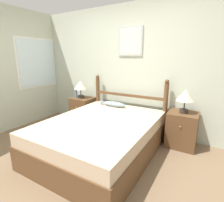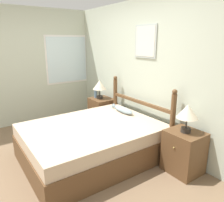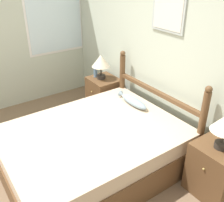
# 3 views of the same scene
# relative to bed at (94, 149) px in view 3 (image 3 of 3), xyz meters

# --- Properties ---
(ground_plane) EXTENTS (16.00, 16.00, 0.00)m
(ground_plane) POSITION_rel_bed_xyz_m (-0.12, -0.57, -0.28)
(ground_plane) COLOR #7A6047
(wall_back) EXTENTS (6.40, 0.08, 2.55)m
(wall_back) POSITION_rel_bed_xyz_m (-0.12, 1.16, 1.00)
(wall_back) COLOR beige
(wall_back) RESTS_ON ground_plane
(bed) EXTENTS (1.60, 2.09, 0.56)m
(bed) POSITION_rel_bed_xyz_m (0.00, 0.00, 0.00)
(bed) COLOR brown
(bed) RESTS_ON ground_plane
(headboard) EXTENTS (1.60, 0.08, 1.15)m
(headboard) POSITION_rel_bed_xyz_m (-0.00, 1.00, 0.34)
(headboard) COLOR brown
(headboard) RESTS_ON ground_plane
(nightstand_left) EXTENTS (0.49, 0.46, 0.62)m
(nightstand_left) POSITION_rel_bed_xyz_m (-1.10, 0.88, 0.03)
(nightstand_left) COLOR brown
(nightstand_left) RESTS_ON ground_plane
(nightstand_right) EXTENTS (0.49, 0.46, 0.62)m
(nightstand_right) POSITION_rel_bed_xyz_m (1.10, 0.88, 0.03)
(nightstand_right) COLOR brown
(nightstand_right) RESTS_ON ground_plane
(table_lamp_left) EXTENTS (0.29, 0.29, 0.40)m
(table_lamp_left) POSITION_rel_bed_xyz_m (-1.12, 0.85, 0.63)
(table_lamp_left) COLOR #2D2823
(table_lamp_left) RESTS_ON nightstand_left
(bottle) EXTENTS (0.06, 0.06, 0.21)m
(bottle) POSITION_rel_bed_xyz_m (-1.24, 0.81, 0.44)
(bottle) COLOR #668CB2
(bottle) RESTS_ON nightstand_left
(fish_pillow) EXTENTS (0.56, 0.14, 0.10)m
(fish_pillow) POSITION_rel_bed_xyz_m (-0.22, 0.79, 0.33)
(fish_pillow) COLOR #8499A3
(fish_pillow) RESTS_ON bed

